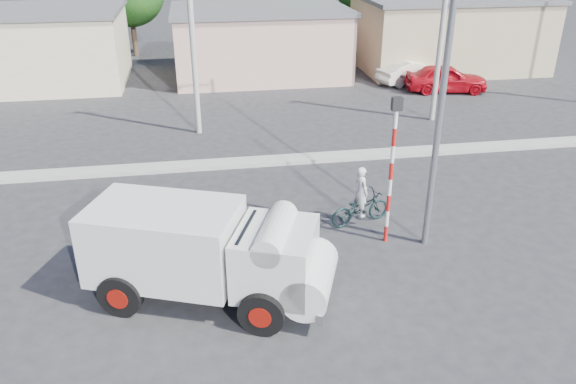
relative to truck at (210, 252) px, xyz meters
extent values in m
plane|color=#29292C|center=(1.95, 0.48, -1.35)|extent=(120.00, 120.00, 0.00)
cube|color=#99968E|center=(1.95, 8.48, -1.27)|extent=(40.00, 0.80, 0.16)
cylinder|color=black|center=(-2.16, -0.27, -0.81)|extent=(1.12, 0.68, 1.08)
cylinder|color=#A0130B|center=(-2.16, -0.27, -0.81)|extent=(0.62, 0.52, 0.53)
cylinder|color=black|center=(-1.42, 1.65, -0.81)|extent=(1.12, 0.68, 1.08)
cylinder|color=#A0130B|center=(-1.42, 1.65, -0.81)|extent=(0.62, 0.52, 0.53)
cylinder|color=black|center=(1.05, -1.51, -0.81)|extent=(1.12, 0.68, 1.08)
cylinder|color=#A0130B|center=(1.05, -1.51, -0.81)|extent=(0.62, 0.52, 0.53)
cylinder|color=black|center=(1.79, 0.42, -0.81)|extent=(1.12, 0.68, 1.08)
cylinder|color=#A0130B|center=(1.79, 0.42, -0.81)|extent=(0.62, 0.52, 0.53)
cube|color=black|center=(-0.23, 0.09, -0.73)|extent=(4.68, 2.81, 0.18)
cube|color=silver|center=(-1.06, 0.41, 0.17)|extent=(4.08, 3.28, 1.82)
cube|color=silver|center=(1.51, -0.58, 0.03)|extent=(2.37, 2.51, 1.52)
cylinder|color=silver|center=(2.29, -0.88, -0.41)|extent=(1.73, 2.27, 1.08)
cylinder|color=silver|center=(1.51, -0.58, 0.71)|extent=(1.36, 2.13, 0.69)
cube|color=silver|center=(2.66, -1.02, -0.81)|extent=(0.89, 2.02, 0.28)
cube|color=black|center=(0.87, -0.33, 0.47)|extent=(0.67, 1.59, 0.69)
imported|color=#152928|center=(4.69, 3.16, -0.82)|extent=(2.11, 1.21, 1.05)
imported|color=white|center=(4.69, 3.16, -0.55)|extent=(0.53, 0.67, 1.60)
imported|color=white|center=(12.33, 19.12, -0.68)|extent=(4.28, 2.57, 1.33)
imported|color=#A90813|center=(13.60, 17.03, -0.60)|extent=(4.65, 2.51, 1.50)
cylinder|color=red|center=(5.15, 1.98, -1.10)|extent=(0.11, 0.11, 0.50)
cylinder|color=white|center=(5.15, 1.98, -0.60)|extent=(0.11, 0.11, 0.50)
cylinder|color=red|center=(5.15, 1.98, -0.10)|extent=(0.11, 0.11, 0.50)
cylinder|color=white|center=(5.15, 1.98, 0.40)|extent=(0.11, 0.11, 0.50)
cylinder|color=red|center=(5.15, 1.98, 0.90)|extent=(0.11, 0.11, 0.50)
cylinder|color=white|center=(5.15, 1.98, 1.40)|extent=(0.11, 0.11, 0.50)
cylinder|color=red|center=(5.15, 1.98, 1.90)|extent=(0.11, 0.11, 0.50)
cylinder|color=white|center=(5.15, 1.98, 2.40)|extent=(0.11, 0.11, 0.50)
cube|color=black|center=(5.15, 1.98, 2.83)|extent=(0.28, 0.18, 0.36)
cylinder|color=slate|center=(6.25, 1.68, 3.15)|extent=(0.18, 0.18, 9.00)
cube|color=beige|center=(-10.05, 22.48, 0.65)|extent=(12.00, 7.00, 4.00)
cube|color=#59595B|center=(-10.05, 22.48, 2.77)|extent=(12.30, 7.30, 0.24)
cube|color=tan|center=(3.95, 22.48, 0.55)|extent=(10.00, 7.00, 3.80)
cube|color=#59595B|center=(3.95, 22.48, 2.57)|extent=(10.30, 7.30, 0.24)
cube|color=tan|center=(15.95, 22.48, 0.75)|extent=(11.00, 7.00, 4.20)
cylinder|color=#38281E|center=(-4.05, 29.48, 0.39)|extent=(0.36, 0.36, 3.47)
cylinder|color=#38281E|center=(5.95, 28.48, 0.75)|extent=(0.36, 0.36, 4.20)
cylinder|color=#38281E|center=(12.95, 30.48, 0.47)|extent=(0.36, 0.36, 3.64)
cylinder|color=#99968E|center=(-0.05, 12.48, 2.65)|extent=(0.24, 0.24, 8.00)
cylinder|color=#99968E|center=(10.95, 12.48, 2.65)|extent=(0.24, 0.24, 8.00)
camera|label=1|loc=(-0.05, -11.67, 7.14)|focal=35.00mm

